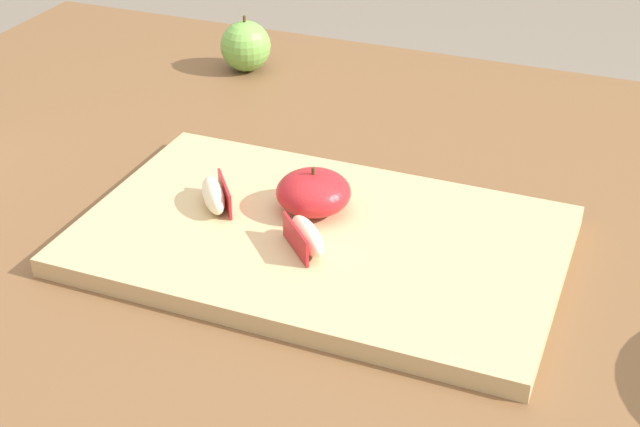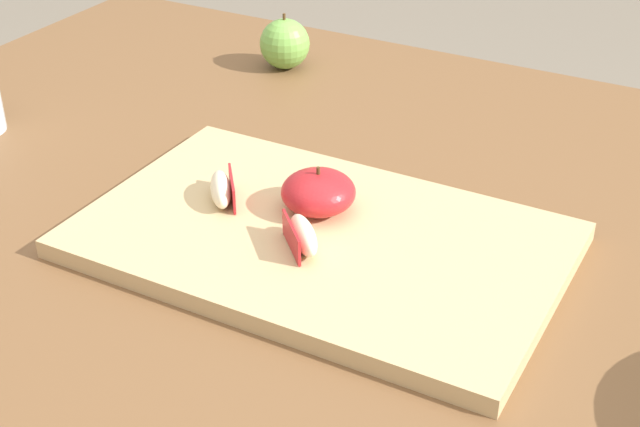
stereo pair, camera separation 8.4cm
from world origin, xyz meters
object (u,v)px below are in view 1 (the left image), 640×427
object	(u,v)px
cutting_board	(320,240)
apple_wedge_back	(215,195)
whole_apple_granny_green	(246,46)
apple_wedge_right	(306,236)
apple_half_skin_up	(315,190)

from	to	relation	value
cutting_board	apple_wedge_back	distance (m)	0.11
cutting_board	whole_apple_granny_green	distance (m)	0.45
apple_wedge_right	cutting_board	bearing A→B (deg)	88.33
apple_half_skin_up	whole_apple_granny_green	xyz separation A→B (m)	(-0.24, 0.33, -0.00)
apple_wedge_back	apple_wedge_right	distance (m)	0.12
apple_wedge_back	whole_apple_granny_green	distance (m)	0.40
whole_apple_granny_green	apple_wedge_right	bearing A→B (deg)	-57.66
apple_wedge_back	whole_apple_granny_green	size ratio (longest dim) A/B	0.81
apple_wedge_back	apple_half_skin_up	bearing A→B (deg)	21.09
apple_half_skin_up	whole_apple_granny_green	size ratio (longest dim) A/B	0.95
cutting_board	apple_half_skin_up	world-z (taller)	apple_half_skin_up
cutting_board	apple_wedge_back	bearing A→B (deg)	177.85
apple_half_skin_up	apple_wedge_back	world-z (taller)	apple_half_skin_up
apple_wedge_back	whole_apple_granny_green	world-z (taller)	whole_apple_granny_green
cutting_board	apple_wedge_right	size ratio (longest dim) A/B	7.60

